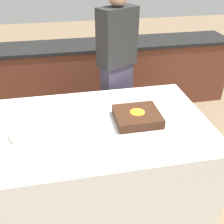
# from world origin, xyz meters

# --- Properties ---
(ground_plane) EXTENTS (14.00, 14.00, 0.00)m
(ground_plane) POSITION_xyz_m (0.00, 0.00, 0.00)
(ground_plane) COLOR #7A664C
(back_counter) EXTENTS (4.40, 0.58, 0.92)m
(back_counter) POSITION_xyz_m (0.00, 1.65, 0.46)
(back_counter) COLOR #5B2D1E
(back_counter) RESTS_ON ground_plane
(dining_table) EXTENTS (2.03, 1.16, 0.76)m
(dining_table) POSITION_xyz_m (0.00, 0.00, 0.38)
(dining_table) COLOR white
(dining_table) RESTS_ON ground_plane
(cake) EXTENTS (0.41, 0.38, 0.09)m
(cake) POSITION_xyz_m (0.42, -0.02, 0.80)
(cake) COLOR #B7B2AD
(cake) RESTS_ON dining_table
(plate_stack) EXTENTS (0.22, 0.22, 0.07)m
(plate_stack) POSITION_xyz_m (-0.48, -0.07, 0.80)
(plate_stack) COLOR white
(plate_stack) RESTS_ON dining_table
(side_plate_near_cake) EXTENTS (0.20, 0.20, 0.00)m
(side_plate_near_cake) POSITION_xyz_m (0.49, 0.33, 0.77)
(side_plate_near_cake) COLOR white
(side_plate_near_cake) RESTS_ON dining_table
(side_plate_right_edge) EXTENTS (0.20, 0.20, 0.00)m
(side_plate_right_edge) POSITION_xyz_m (0.84, 0.09, 0.77)
(side_plate_right_edge) COLOR white
(side_plate_right_edge) RESTS_ON dining_table
(utensil_pile) EXTENTS (0.17, 0.12, 0.02)m
(utensil_pile) POSITION_xyz_m (0.06, -0.48, 0.77)
(utensil_pile) COLOR white
(utensil_pile) RESTS_ON dining_table
(person_cutting_cake) EXTENTS (0.44, 0.36, 1.72)m
(person_cutting_cake) POSITION_xyz_m (0.42, 0.80, 0.89)
(person_cutting_cake) COLOR #383347
(person_cutting_cake) RESTS_ON ground_plane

